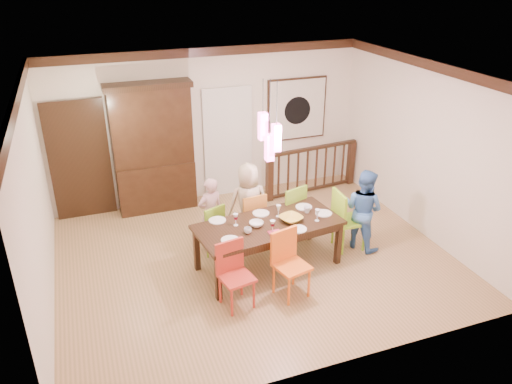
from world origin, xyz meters
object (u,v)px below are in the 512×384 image
object	(u,v)px
dining_table	(268,228)
person_far_mid	(249,203)
person_end_right	(363,209)
balustrade	(312,169)
person_far_left	(211,213)
chair_far_left	(209,224)
chair_end_right	(350,216)
china_hutch	(153,148)

from	to	relation	value
dining_table	person_far_mid	bearing A→B (deg)	84.10
dining_table	person_far_mid	xyz separation A→B (m)	(-0.02, 0.85, 0.02)
person_end_right	balustrade	bearing A→B (deg)	-31.24
person_far_left	dining_table	bearing A→B (deg)	111.19
chair_far_left	balustrade	xyz separation A→B (m)	(2.54, 1.49, 0.01)
person_far_mid	person_end_right	distance (m)	1.86
dining_table	chair_end_right	bearing A→B (deg)	-3.95
person_far_mid	person_end_right	world-z (taller)	person_far_mid
chair_end_right	person_end_right	size ratio (longest dim) A/B	0.75
chair_far_left	person_end_right	size ratio (longest dim) A/B	0.62
dining_table	person_end_right	distance (m)	1.65
chair_far_left	chair_end_right	bearing A→B (deg)	140.94
person_far_mid	person_end_right	bearing A→B (deg)	158.71
china_hutch	person_end_right	distance (m)	3.90
dining_table	chair_end_right	distance (m)	1.44
chair_end_right	person_far_left	distance (m)	2.24
china_hutch	person_far_left	xyz separation A→B (m)	(0.59, -1.71, -0.60)
dining_table	person_far_left	world-z (taller)	person_far_left
person_far_mid	dining_table	bearing A→B (deg)	96.04
dining_table	balustrade	xyz separation A→B (m)	(1.82, 2.25, -0.17)
china_hutch	dining_table	bearing A→B (deg)	-64.53
chair_far_left	chair_end_right	xyz separation A→B (m)	(2.16, -0.68, 0.10)
dining_table	person_far_mid	world-z (taller)	person_far_mid
chair_far_left	china_hutch	xyz separation A→B (m)	(-0.51, 1.84, 0.72)
person_far_left	person_end_right	bearing A→B (deg)	144.43
china_hutch	person_far_left	distance (m)	1.90
dining_table	person_far_left	bearing A→B (deg)	119.21
chair_far_left	china_hutch	bearing A→B (deg)	-96.06
person_far_mid	china_hutch	bearing A→B (deg)	-50.13
china_hutch	person_far_mid	bearing A→B (deg)	-55.08
dining_table	china_hutch	size ratio (longest dim) A/B	0.95
dining_table	person_far_left	size ratio (longest dim) A/B	1.87
china_hutch	balustrade	bearing A→B (deg)	-6.46
china_hutch	balustrade	size ratio (longest dim) A/B	1.18
balustrade	person_end_right	world-z (taller)	person_end_right
china_hutch	person_end_right	xyz separation A→B (m)	(2.88, -2.57, -0.52)
chair_far_left	person_far_left	distance (m)	0.20
dining_table	person_end_right	xyz separation A→B (m)	(1.65, 0.03, 0.01)
chair_end_right	china_hutch	world-z (taller)	china_hutch
person_far_left	balustrade	bearing A→B (deg)	-166.18
person_far_mid	person_end_right	xyz separation A→B (m)	(1.66, -0.82, -0.01)
dining_table	chair_end_right	world-z (taller)	chair_end_right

